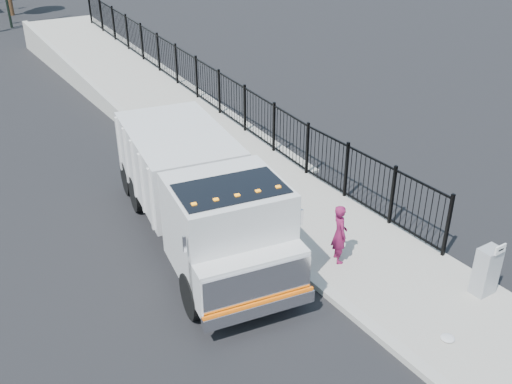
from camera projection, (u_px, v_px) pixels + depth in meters
ground at (291, 264)px, 15.09m from camera, size 120.00×120.00×0.00m
sidewalk at (398, 277)px, 14.50m from camera, size 3.55×12.00×0.12m
curb at (341, 302)px, 13.57m from camera, size 0.30×12.00×0.16m
ramp at (134, 92)px, 27.98m from camera, size 3.95×24.06×3.19m
iron_fence at (197, 91)px, 25.28m from camera, size 0.10×28.00×1.80m
truck at (199, 191)px, 15.31m from camera, size 3.97×8.71×2.87m
worker at (340, 234)px, 14.68m from camera, size 0.58×0.70×1.63m
utility_cabinet at (486, 271)px, 13.56m from camera, size 0.55×0.40×1.25m
arrow_sign at (500, 249)px, 13.05m from camera, size 0.35×0.04×0.22m
debris at (448, 338)px, 12.37m from camera, size 0.31×0.31×0.08m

